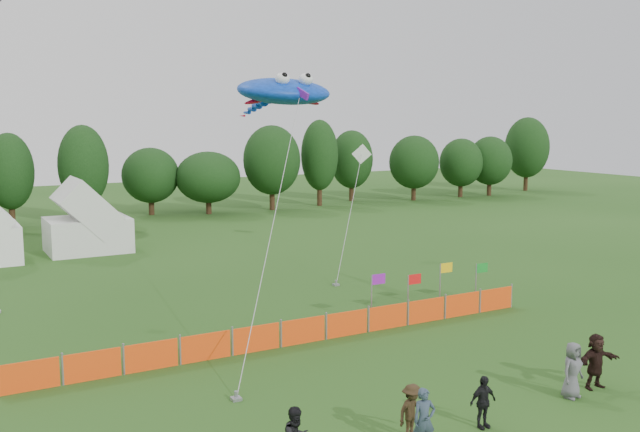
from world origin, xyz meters
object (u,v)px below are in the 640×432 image
spectator_c (412,411)px  spectator_f (596,361)px  stingray_kite (282,92)px  spectator_a (424,420)px  spectator_d (483,402)px  barrier_fence (303,331)px  spectator_e (572,370)px  tent_right (87,224)px

spectator_c → spectator_f: (7.41, 0.03, 0.14)m
stingray_kite → spectator_f: bearing=-86.1°
spectator_a → spectator_d: (2.34, 0.34, -0.10)m
stingray_kite → barrier_fence: bearing=-112.6°
spectator_a → stingray_kite: bearing=87.5°
spectator_e → spectator_f: bearing=-2.2°
spectator_a → spectator_f: bearing=20.1°
stingray_kite → spectator_e: bearing=-89.8°
spectator_d → stingray_kite: stingray_kite is taller
barrier_fence → stingray_kite: 15.67m
barrier_fence → spectator_a: bearing=-98.6°
tent_right → barrier_fence: (3.37, -23.76, -1.35)m
spectator_e → spectator_f: (1.30, 0.18, 0.01)m
tent_right → spectator_e: bearing=-75.9°
barrier_fence → tent_right: bearing=98.1°
tent_right → spectator_f: tent_right is taller
tent_right → stingray_kite: 16.92m
spectator_f → stingray_kite: bearing=97.4°
barrier_fence → spectator_f: spectator_f is taller
spectator_a → spectator_d: spectator_a is taller
spectator_e → spectator_f: size_ratio=0.99×
spectator_f → stingray_kite: stingray_kite is taller
barrier_fence → spectator_a: spectator_a is taller
spectator_a → spectator_e: spectator_e is taller
spectator_c → spectator_e: size_ratio=0.86×
spectator_e → stingray_kite: 22.33m
spectator_c → stingray_kite: size_ratio=0.07×
spectator_d → spectator_f: spectator_f is taller
spectator_e → spectator_f: spectator_f is taller
barrier_fence → spectator_d: (0.90, -9.22, 0.26)m
barrier_fence → spectator_c: (-1.25, -8.77, 0.27)m
tent_right → spectator_c: 32.62m
spectator_c → spectator_e: (6.11, -0.15, 0.13)m
spectator_e → stingray_kite: stingray_kite is taller
spectator_e → tent_right: bearing=94.0°
spectator_a → spectator_f: spectator_f is taller
tent_right → spectator_a: 33.39m
spectator_d → stingray_kite: size_ratio=0.07×
spectator_e → barrier_fence: bearing=108.4°
barrier_fence → spectator_e: size_ratio=12.20×
spectator_e → stingray_kite: bearing=80.1°
spectator_d → spectator_e: 3.96m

